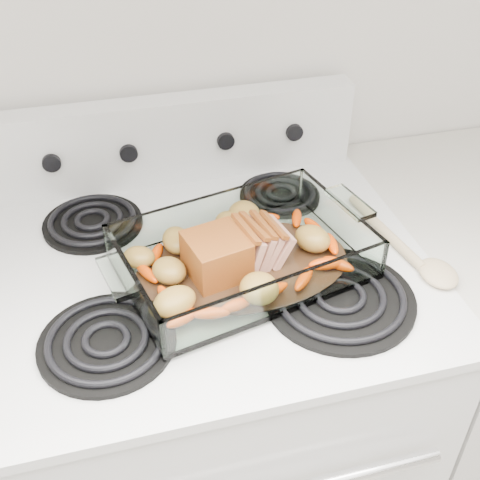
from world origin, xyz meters
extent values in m
cube|color=white|center=(0.00, 1.66, 0.46)|extent=(0.76, 0.65, 0.92)
cube|color=white|center=(0.00, 1.66, 0.93)|extent=(0.78, 0.67, 0.02)
cube|color=white|center=(0.00, 1.95, 1.03)|extent=(0.76, 0.06, 0.18)
cylinder|color=black|center=(-0.19, 1.50, 0.94)|extent=(0.21, 0.21, 0.01)
cylinder|color=black|center=(0.19, 1.50, 0.94)|extent=(0.25, 0.25, 0.01)
cylinder|color=black|center=(-0.19, 1.81, 0.94)|extent=(0.19, 0.19, 0.01)
cylinder|color=black|center=(0.19, 1.81, 0.94)|extent=(0.17, 0.17, 0.01)
cylinder|color=black|center=(-0.25, 1.92, 1.03)|extent=(0.04, 0.02, 0.04)
cylinder|color=black|center=(-0.10, 1.92, 1.03)|extent=(0.04, 0.02, 0.04)
cylinder|color=black|center=(0.10, 1.92, 1.03)|extent=(0.04, 0.02, 0.04)
cylinder|color=black|center=(0.25, 1.92, 1.03)|extent=(0.04, 0.02, 0.04)
cube|color=silver|center=(0.67, 1.66, 0.45)|extent=(0.55, 0.65, 0.90)
cube|color=silver|center=(0.05, 1.60, 0.95)|extent=(0.40, 0.26, 0.01)
cube|color=silver|center=(0.05, 1.48, 0.99)|extent=(0.40, 0.01, 0.07)
cube|color=silver|center=(0.05, 1.73, 0.99)|extent=(0.40, 0.01, 0.07)
cube|color=silver|center=(-0.14, 1.60, 0.99)|extent=(0.01, 0.26, 0.07)
cube|color=silver|center=(0.25, 1.60, 0.99)|extent=(0.01, 0.26, 0.07)
cylinder|color=black|center=(0.05, 1.60, 0.95)|extent=(0.23, 0.23, 0.00)
cube|color=brown|center=(0.00, 1.60, 0.99)|extent=(0.09, 0.09, 0.08)
cube|color=#DE9C7F|center=(0.06, 1.60, 0.99)|extent=(0.03, 0.09, 0.07)
cube|color=#DE9C7F|center=(0.08, 1.60, 0.99)|extent=(0.04, 0.09, 0.07)
cube|color=#DE9C7F|center=(0.09, 1.60, 0.99)|extent=(0.04, 0.09, 0.07)
cube|color=#DE9C7F|center=(0.11, 1.60, 0.98)|extent=(0.04, 0.08, 0.06)
ellipsoid|color=#D93E04|center=(-0.09, 1.53, 0.96)|extent=(0.06, 0.02, 0.02)
ellipsoid|color=#D93E04|center=(0.17, 1.53, 0.96)|extent=(0.06, 0.02, 0.02)
ellipsoid|color=#D93E04|center=(0.21, 1.63, 0.96)|extent=(0.06, 0.02, 0.02)
ellipsoid|color=#D93E04|center=(-0.10, 1.65, 0.96)|extent=(0.06, 0.02, 0.02)
ellipsoid|color=#A4792D|center=(-0.10, 1.68, 0.97)|extent=(0.06, 0.05, 0.05)
ellipsoid|color=#A4792D|center=(0.07, 1.69, 0.97)|extent=(0.06, 0.05, 0.05)
ellipsoid|color=#A4792D|center=(0.18, 1.58, 0.97)|extent=(0.06, 0.05, 0.05)
cylinder|color=#D2B283|center=(0.34, 1.64, 0.95)|extent=(0.05, 0.23, 0.02)
ellipsoid|color=#D2B283|center=(0.38, 1.51, 0.95)|extent=(0.06, 0.08, 0.02)
camera|label=1|loc=(-0.15, 0.84, 1.62)|focal=45.00mm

